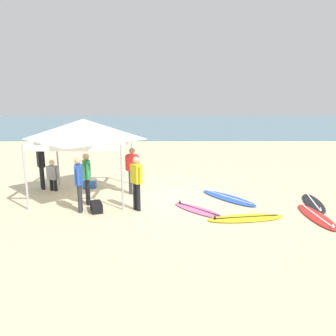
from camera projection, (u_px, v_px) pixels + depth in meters
ground_plane at (169, 200)px, 11.02m from camera, size 80.00×80.00×0.00m
sea at (167, 123)px, 43.52m from camera, size 80.00×36.00×0.10m
canopy_tent at (84, 129)px, 11.05m from camera, size 3.11×3.11×2.75m
surfboard_blue at (228, 198)px, 11.18m from camera, size 1.94×2.23×0.19m
surfboard_red at (317, 217)px, 9.41m from camera, size 0.64×2.16×0.19m
surfboard_black at (313, 203)px, 10.62m from camera, size 0.95×2.13×0.19m
surfboard_yellow at (246, 218)px, 9.30m from camera, size 2.37×0.96×0.19m
surfboard_pink at (198, 210)px, 9.97m from camera, size 1.71×1.75×0.19m
person_red at (132, 168)px, 11.50m from camera, size 0.52×0.33×1.71m
person_yellow at (136, 180)px, 9.86m from camera, size 0.40×0.45×1.71m
person_black at (41, 164)px, 12.18m from camera, size 0.38×0.47×1.71m
person_blue at (79, 181)px, 9.73m from camera, size 0.29×0.54×1.71m
person_green at (87, 175)px, 10.41m from camera, size 0.33×0.52×1.71m
person_grey at (53, 174)px, 12.01m from camera, size 0.52×0.33×1.20m
gear_bag_near_tent at (96, 207)px, 9.93m from camera, size 0.50×0.67×0.28m
cooler_box at (90, 183)px, 12.49m from camera, size 0.50×0.36×0.39m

